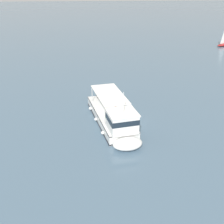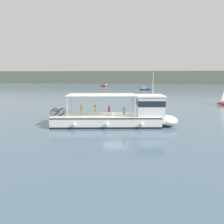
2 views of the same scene
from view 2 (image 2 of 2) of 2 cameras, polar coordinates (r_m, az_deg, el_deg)
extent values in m
plane|color=slate|center=(24.42, 0.90, -2.75)|extent=(400.00, 400.00, 0.00)
cube|color=slate|center=(147.19, 8.18, 8.72)|extent=(400.00, 28.00, 7.42)
cube|color=white|center=(23.05, -1.49, -2.09)|extent=(11.20, 5.06, 1.10)
ellipsoid|color=white|center=(23.79, 13.62, -1.99)|extent=(2.69, 3.29, 1.01)
cube|color=black|center=(23.15, -1.49, -3.18)|extent=(11.20, 5.10, 0.16)
cube|color=#2D2D33|center=(22.97, -1.50, -0.94)|extent=(11.21, 5.12, 0.10)
cube|color=white|center=(23.16, 9.44, 1.61)|extent=(3.04, 3.14, 1.90)
cube|color=#19232D|center=(23.12, 9.47, 2.42)|extent=(3.09, 3.21, 0.56)
cube|color=white|center=(23.05, 9.51, 4.09)|extent=(3.23, 3.32, 0.12)
cube|color=white|center=(22.69, -2.66, 4.36)|extent=(7.12, 4.08, 0.10)
cylinder|color=silver|center=(24.27, 5.16, 2.16)|extent=(0.08, 0.08, 2.00)
cylinder|color=silver|center=(21.59, 5.89, 1.26)|extent=(0.08, 0.08, 2.00)
cylinder|color=silver|center=(24.47, -10.17, 2.11)|extent=(0.08, 0.08, 2.00)
cylinder|color=silver|center=(21.82, -11.32, 1.21)|extent=(0.08, 0.08, 2.00)
cylinder|color=silver|center=(23.03, 10.33, 6.96)|extent=(0.06, 0.06, 2.20)
sphere|color=white|center=(21.54, 7.54, -3.13)|extent=(0.36, 0.36, 0.36)
sphere|color=white|center=(21.32, -1.29, -3.18)|extent=(0.36, 0.36, 0.36)
sphere|color=white|center=(21.58, -9.56, -3.16)|extent=(0.36, 0.36, 0.36)
torus|color=black|center=(23.84, -12.49, 0.22)|extent=(0.66, 0.18, 0.66)
torus|color=black|center=(23.99, -14.13, 0.22)|extent=(0.66, 0.18, 0.66)
cylinder|color=#232328|center=(23.89, -13.32, 0.50)|extent=(0.70, 0.18, 0.06)
torus|color=black|center=(22.97, -12.94, -0.14)|extent=(0.66, 0.18, 0.66)
torus|color=black|center=(23.13, -14.64, -0.14)|extent=(0.66, 0.18, 0.66)
cylinder|color=maroon|center=(23.03, -13.80, 0.16)|extent=(0.70, 0.18, 0.06)
cube|color=yellow|center=(24.10, -7.81, 0.77)|extent=(0.27, 0.35, 0.52)
sphere|color=beige|center=(24.05, -7.83, 1.64)|extent=(0.20, 0.20, 0.20)
cube|color=yellow|center=(23.87, -4.32, 0.74)|extent=(0.27, 0.35, 0.52)
sphere|color=#9E7051|center=(23.82, -4.34, 1.63)|extent=(0.20, 0.20, 0.20)
cube|color=red|center=(23.36, -0.78, 0.58)|extent=(0.27, 0.35, 0.52)
sphere|color=#9E7051|center=(23.31, -0.78, 1.48)|extent=(0.20, 0.20, 0.20)
cube|color=#338C4C|center=(22.05, 3.05, 0.04)|extent=(0.27, 0.35, 0.52)
sphere|color=#9E7051|center=(21.99, 3.06, 0.99)|extent=(0.20, 0.20, 0.20)
cube|color=maroon|center=(101.88, -1.95, 6.63)|extent=(3.51, 3.42, 0.56)
cube|color=white|center=(101.34, -1.74, 6.98)|extent=(1.89, 1.87, 0.70)
cube|color=#19232D|center=(101.33, -1.74, 7.08)|extent=(1.91, 1.89, 0.28)
cube|color=navy|center=(78.40, 8.40, 5.72)|extent=(3.80, 2.09, 0.56)
cube|color=white|center=(78.24, 7.96, 6.19)|extent=(1.82, 1.38, 0.70)
cube|color=#19232D|center=(78.23, 7.96, 6.32)|extent=(1.82, 1.41, 0.28)
camera|label=1|loc=(33.52, 64.74, 21.37)|focal=45.89mm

